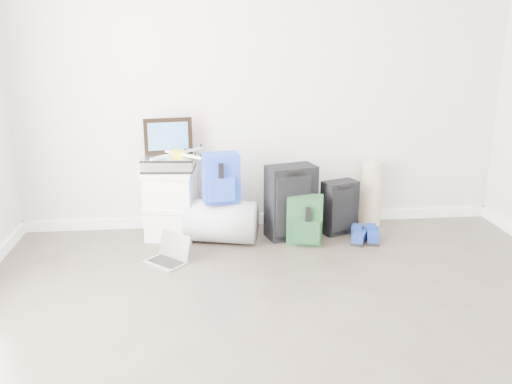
{
  "coord_description": "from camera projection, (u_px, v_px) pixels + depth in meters",
  "views": [
    {
      "loc": [
        -0.57,
        -2.43,
        1.81
      ],
      "look_at": [
        -0.13,
        1.9,
        0.5
      ],
      "focal_mm": 38.0,
      "sensor_mm": 36.0,
      "label": 1
    }
  ],
  "objects": [
    {
      "name": "ground",
      "position": [
        316.0,
        382.0,
        2.9
      ],
      "size": [
        5.0,
        5.0,
        0.0
      ],
      "primitive_type": "plane",
      "color": "#3B302B",
      "rests_on": "ground"
    },
    {
      "name": "room_envelope",
      "position": [
        328.0,
        50.0,
        2.42
      ],
      "size": [
        4.52,
        5.02,
        2.71
      ],
      "color": "beige",
      "rests_on": "ground"
    },
    {
      "name": "boxes_stack",
      "position": [
        171.0,
        204.0,
        4.84
      ],
      "size": [
        0.5,
        0.44,
        0.63
      ],
      "rotation": [
        0.0,
        0.0,
        -0.2
      ],
      "color": "silver",
      "rests_on": "ground"
    },
    {
      "name": "briefcase",
      "position": [
        169.0,
        163.0,
        4.73
      ],
      "size": [
        0.47,
        0.36,
        0.13
      ],
      "primitive_type": "cube",
      "rotation": [
        0.0,
        0.0,
        -0.09
      ],
      "color": "#B2B2B7",
      "rests_on": "boxes_stack"
    },
    {
      "name": "painting",
      "position": [
        168.0,
        136.0,
        4.76
      ],
      "size": [
        0.42,
        0.09,
        0.32
      ],
      "rotation": [
        0.0,
        0.0,
        0.14
      ],
      "color": "black",
      "rests_on": "briefcase"
    },
    {
      "name": "drone",
      "position": [
        178.0,
        153.0,
        4.69
      ],
      "size": [
        0.44,
        0.44,
        0.05
      ],
      "rotation": [
        0.0,
        0.0,
        -0.01
      ],
      "color": "yellow",
      "rests_on": "briefcase"
    },
    {
      "name": "duffel_bag",
      "position": [
        221.0,
        221.0,
        4.77
      ],
      "size": [
        0.69,
        0.52,
        0.38
      ],
      "primitive_type": "cylinder",
      "rotation": [
        0.0,
        1.57,
        -0.26
      ],
      "color": "#919499",
      "rests_on": "ground"
    },
    {
      "name": "blue_backpack",
      "position": [
        221.0,
        179.0,
        4.63
      ],
      "size": [
        0.33,
        0.27,
        0.43
      ],
      "rotation": [
        0.0,
        0.0,
        0.17
      ],
      "color": "#1B33B5",
      "rests_on": "duffel_bag"
    },
    {
      "name": "large_suitcase",
      "position": [
        291.0,
        202.0,
        4.84
      ],
      "size": [
        0.48,
        0.37,
        0.66
      ],
      "rotation": [
        0.0,
        0.0,
        0.27
      ],
      "color": "black",
      "rests_on": "ground"
    },
    {
      "name": "green_backpack",
      "position": [
        305.0,
        221.0,
        4.72
      ],
      "size": [
        0.34,
        0.28,
        0.43
      ],
      "rotation": [
        0.0,
        0.0,
        -0.23
      ],
      "color": "#14371F",
      "rests_on": "ground"
    },
    {
      "name": "carry_on",
      "position": [
        340.0,
        207.0,
        4.96
      ],
      "size": [
        0.36,
        0.3,
        0.49
      ],
      "rotation": [
        0.0,
        0.0,
        0.38
      ],
      "color": "black",
      "rests_on": "ground"
    },
    {
      "name": "shoes",
      "position": [
        366.0,
        236.0,
        4.82
      ],
      "size": [
        0.32,
        0.29,
        0.09
      ],
      "rotation": [
        0.0,
        0.0,
        -0.38
      ],
      "color": "black",
      "rests_on": "ground"
    },
    {
      "name": "rolled_rug",
      "position": [
        371.0,
        193.0,
        5.17
      ],
      "size": [
        0.2,
        0.2,
        0.62
      ],
      "primitive_type": "cylinder",
      "color": "tan",
      "rests_on": "ground"
    },
    {
      "name": "laptop",
      "position": [
        169.0,
        255.0,
        4.39
      ],
      "size": [
        0.39,
        0.39,
        0.23
      ],
      "rotation": [
        0.0,
        0.0,
        -0.75
      ],
      "color": "#B9BABE",
      "rests_on": "ground"
    }
  ]
}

